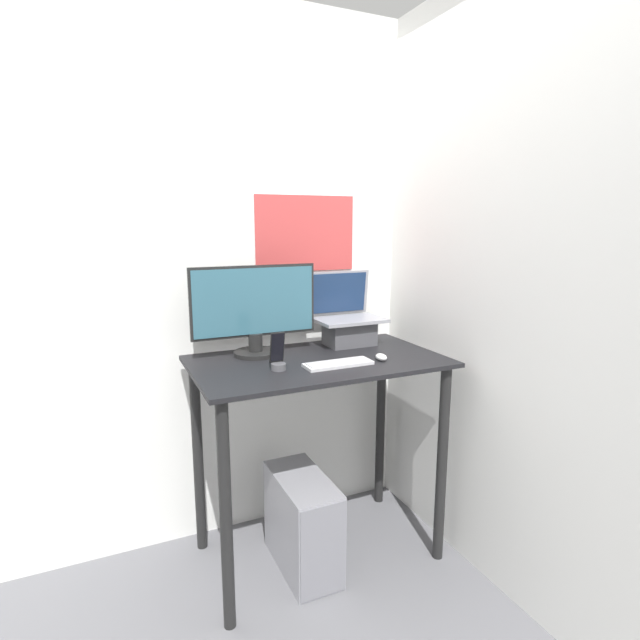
{
  "coord_description": "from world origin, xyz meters",
  "views": [
    {
      "loc": [
        -0.89,
        -1.66,
        1.58
      ],
      "look_at": [
        0.01,
        0.33,
        1.15
      ],
      "focal_mm": 28.0,
      "sensor_mm": 36.0,
      "label": 1
    }
  ],
  "objects_px": {
    "cell_phone": "(278,359)",
    "computer_tower": "(303,523)",
    "laptop": "(348,325)",
    "monitor": "(255,312)",
    "mouse": "(381,357)",
    "keyboard": "(338,364)"
  },
  "relations": [
    {
      "from": "computer_tower",
      "to": "laptop",
      "type": "bearing_deg",
      "value": 35.85
    },
    {
      "from": "monitor",
      "to": "mouse",
      "type": "xyz_separation_m",
      "value": [
        0.48,
        -0.32,
        -0.19
      ]
    },
    {
      "from": "laptop",
      "to": "computer_tower",
      "type": "xyz_separation_m",
      "value": [
        -0.36,
        -0.26,
        -0.85
      ]
    },
    {
      "from": "laptop",
      "to": "mouse",
      "type": "distance_m",
      "value": 0.35
    },
    {
      "from": "cell_phone",
      "to": "monitor",
      "type": "bearing_deg",
      "value": 93.36
    },
    {
      "from": "monitor",
      "to": "mouse",
      "type": "distance_m",
      "value": 0.61
    },
    {
      "from": "mouse",
      "to": "cell_phone",
      "type": "relative_size",
      "value": 0.43
    },
    {
      "from": "mouse",
      "to": "cell_phone",
      "type": "distance_m",
      "value": 0.47
    },
    {
      "from": "keyboard",
      "to": "mouse",
      "type": "distance_m",
      "value": 0.21
    },
    {
      "from": "monitor",
      "to": "mouse",
      "type": "bearing_deg",
      "value": -33.82
    },
    {
      "from": "monitor",
      "to": "mouse",
      "type": "relative_size",
      "value": 8.52
    },
    {
      "from": "keyboard",
      "to": "mouse",
      "type": "bearing_deg",
      "value": -2.35
    },
    {
      "from": "laptop",
      "to": "computer_tower",
      "type": "distance_m",
      "value": 0.96
    },
    {
      "from": "computer_tower",
      "to": "mouse",
      "type": "bearing_deg",
      "value": -11.69
    },
    {
      "from": "laptop",
      "to": "monitor",
      "type": "xyz_separation_m",
      "value": [
        -0.49,
        -0.01,
        0.1
      ]
    },
    {
      "from": "keyboard",
      "to": "computer_tower",
      "type": "xyz_separation_m",
      "value": [
        -0.15,
        0.07,
        -0.76
      ]
    },
    {
      "from": "mouse",
      "to": "monitor",
      "type": "bearing_deg",
      "value": 146.18
    },
    {
      "from": "laptop",
      "to": "keyboard",
      "type": "xyz_separation_m",
      "value": [
        -0.22,
        -0.33,
        -0.09
      ]
    },
    {
      "from": "computer_tower",
      "to": "cell_phone",
      "type": "bearing_deg",
      "value": -172.04
    },
    {
      "from": "keyboard",
      "to": "mouse",
      "type": "height_order",
      "value": "mouse"
    },
    {
      "from": "cell_phone",
      "to": "computer_tower",
      "type": "relative_size",
      "value": 0.35
    },
    {
      "from": "cell_phone",
      "to": "computer_tower",
      "type": "bearing_deg",
      "value": 7.96
    }
  ]
}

